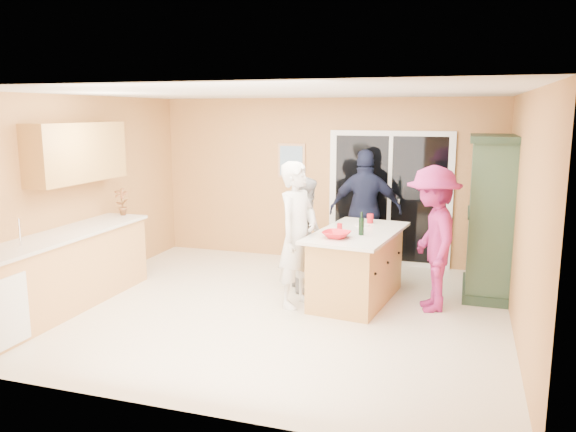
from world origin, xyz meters
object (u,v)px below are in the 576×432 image
(kitchen_island, at_px, (357,268))
(woman_white, at_px, (298,235))
(woman_navy, at_px, (365,211))
(woman_magenta, at_px, (432,239))
(green_hutch, at_px, (490,219))
(woman_grey, at_px, (306,233))

(kitchen_island, height_order, woman_white, woman_white)
(woman_navy, xyz_separation_m, woman_magenta, (1.07, -1.48, -0.04))
(woman_navy, distance_m, woman_magenta, 1.83)
(green_hutch, relative_size, woman_magenta, 1.19)
(woman_magenta, bearing_deg, woman_white, -91.15)
(green_hutch, xyz_separation_m, woman_white, (-2.25, -1.18, -0.12))
(green_hutch, distance_m, woman_white, 2.55)
(kitchen_island, bearing_deg, woman_navy, 103.52)
(woman_grey, distance_m, woman_navy, 1.29)
(kitchen_island, distance_m, woman_magenta, 1.03)
(woman_white, xyz_separation_m, woman_navy, (0.51, 1.85, 0.02))
(kitchen_island, distance_m, green_hutch, 1.86)
(woman_white, bearing_deg, woman_navy, 1.02)
(woman_white, height_order, woman_grey, woman_white)
(green_hutch, height_order, woman_white, green_hutch)
(woman_white, bearing_deg, kitchen_island, -41.22)
(woman_magenta, bearing_deg, green_hutch, 126.28)
(green_hutch, bearing_deg, woman_navy, 158.87)
(green_hutch, height_order, woman_navy, green_hutch)
(woman_grey, bearing_deg, kitchen_island, -140.94)
(woman_grey, relative_size, woman_magenta, 0.87)
(woman_white, relative_size, woman_magenta, 1.02)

